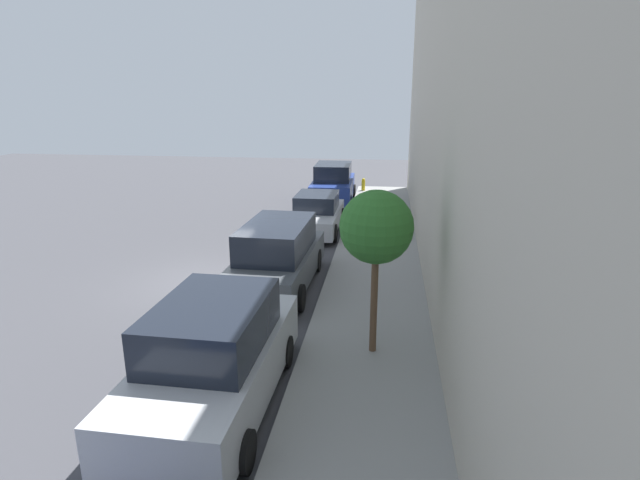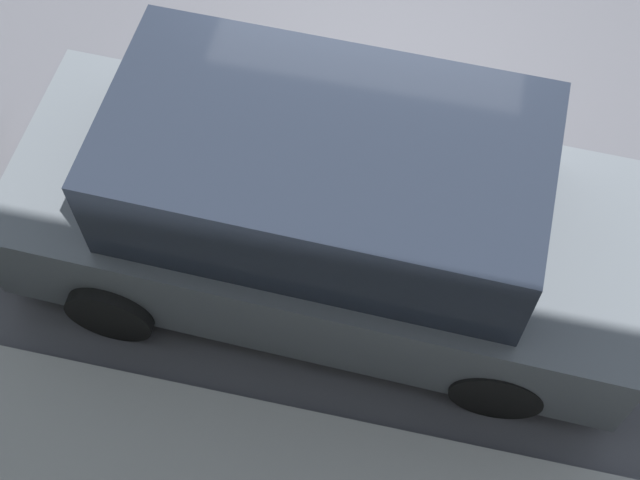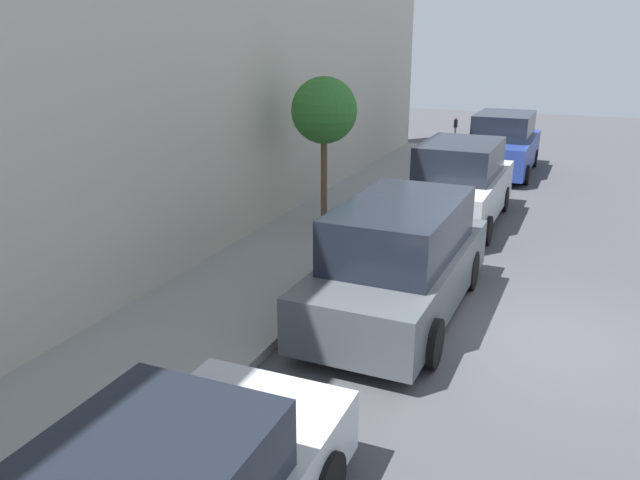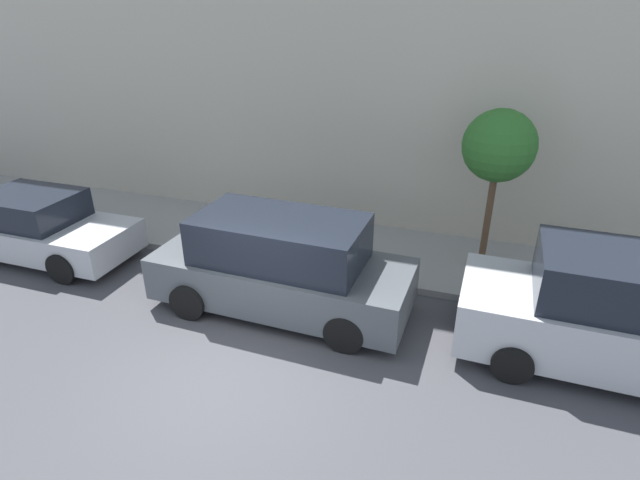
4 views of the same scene
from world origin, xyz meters
The scene contains 9 objects.
ground_plane centered at (0.00, 0.00, 0.00)m, with size 60.00×60.00×0.00m, color #424247.
sidewalk centered at (4.91, 0.00, 0.07)m, with size 2.83×32.00×0.15m.
building_facade centered at (7.33, 0.00, 5.67)m, with size 2.00×32.00×11.34m.
parked_suv_second centered at (2.34, -5.76, 0.93)m, with size 2.08×4.84×1.98m.
parked_minivan_third centered at (2.19, -0.07, 0.92)m, with size 2.03×4.95×1.90m.
parked_sedan_fourth centered at (2.42, 6.11, 0.72)m, with size 1.92×4.51×1.54m.
parked_suv_fifth centered at (2.45, 11.89, 0.93)m, with size 2.08×4.85×1.98m.
street_tree centered at (5.01, -3.66, 2.80)m, with size 1.46×1.46×3.40m.
fire_hydrant centered at (3.85, 14.62, 0.49)m, with size 0.20×0.20×0.69m.
Camera 1 is at (5.19, -13.13, 5.30)m, focal length 28.00 mm.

